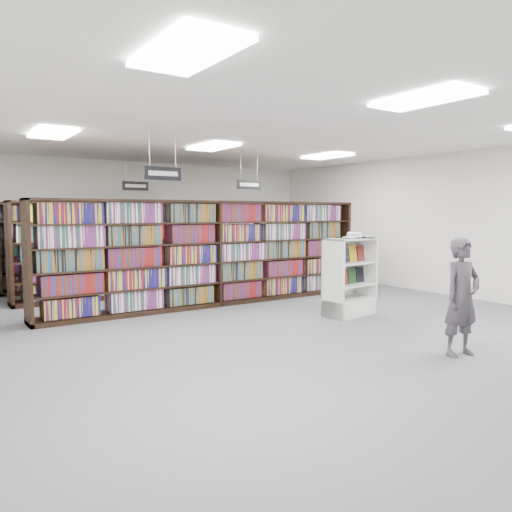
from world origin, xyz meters
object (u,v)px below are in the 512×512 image
endcap_display (348,289)px  open_book (355,236)px  bookshelf_row_near (214,253)px  shopper (462,297)px

endcap_display → open_book: open_book is taller
bookshelf_row_near → endcap_display: 2.78m
endcap_display → shopper: size_ratio=0.91×
open_book → shopper: 2.81m
bookshelf_row_near → open_book: size_ratio=10.45×
open_book → endcap_display: bearing=139.5°
bookshelf_row_near → shopper: bookshelf_row_near is taller
endcap_display → shopper: shopper is taller
bookshelf_row_near → shopper: 5.05m
endcap_display → open_book: (0.07, -0.08, 0.96)m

